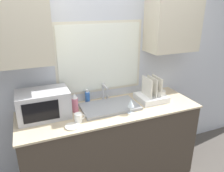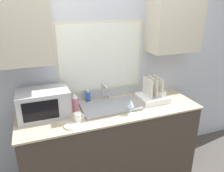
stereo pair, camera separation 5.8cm
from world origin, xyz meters
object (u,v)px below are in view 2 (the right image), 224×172
at_px(faucet, 105,91).
at_px(soap_bottle, 88,96).
at_px(wine_glass, 131,104).
at_px(spray_bottle, 75,103).
at_px(mug_near_sink, 78,117).
at_px(microwave, 44,103).
at_px(dish_rack, 153,96).

relative_size(faucet, soap_bottle, 1.36).
relative_size(faucet, wine_glass, 1.37).
bearing_deg(spray_bottle, mug_near_sink, -95.74).
distance_m(spray_bottle, wine_glass, 0.59).
bearing_deg(spray_bottle, wine_glass, -26.25).
xyz_separation_m(faucet, microwave, (-0.70, -0.12, 0.01)).
bearing_deg(soap_bottle, microwave, -161.66).
xyz_separation_m(faucet, dish_rack, (0.53, -0.20, -0.06)).
height_order(microwave, soap_bottle, microwave).
bearing_deg(mug_near_sink, soap_bottle, 62.85).
bearing_deg(spray_bottle, dish_rack, -3.96).
xyz_separation_m(spray_bottle, soap_bottle, (0.19, 0.18, -0.03)).
height_order(microwave, mug_near_sink, microwave).
distance_m(faucet, spray_bottle, 0.41).
xyz_separation_m(spray_bottle, mug_near_sink, (-0.02, -0.24, -0.05)).
bearing_deg(microwave, soap_bottle, 18.34).
xyz_separation_m(microwave, mug_near_sink, (0.29, -0.25, -0.09)).
bearing_deg(mug_near_sink, dish_rack, 10.35).
bearing_deg(dish_rack, mug_near_sink, -169.65).
bearing_deg(faucet, mug_near_sink, -137.87).
bearing_deg(microwave, wine_glass, -17.77).
bearing_deg(wine_glass, microwave, 162.23).
xyz_separation_m(microwave, wine_glass, (0.85, -0.27, -0.03)).
height_order(microwave, spray_bottle, microwave).
relative_size(microwave, wine_glass, 3.19).
bearing_deg(mug_near_sink, spray_bottle, 84.26).
distance_m(dish_rack, mug_near_sink, 0.96).
distance_m(microwave, wine_glass, 0.89).
distance_m(soap_bottle, wine_glass, 0.56).
relative_size(dish_rack, soap_bottle, 2.09).
xyz_separation_m(faucet, mug_near_sink, (-0.41, -0.37, -0.08)).
distance_m(microwave, mug_near_sink, 0.39).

